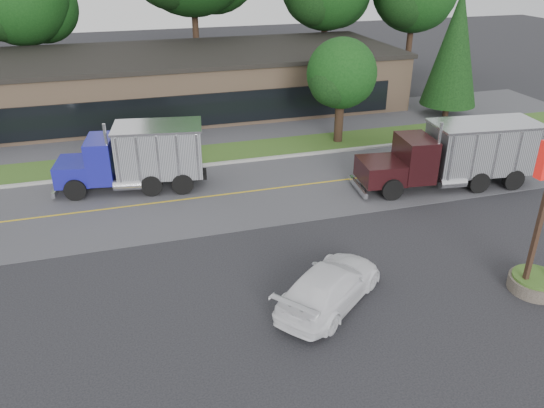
% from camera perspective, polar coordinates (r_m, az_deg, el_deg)
% --- Properties ---
extents(ground, '(140.00, 140.00, 0.00)m').
position_cam_1_polar(ground, '(19.62, -2.92, -10.19)').
color(ground, '#313136').
rests_on(ground, ground).
extents(road, '(60.00, 8.00, 0.02)m').
position_cam_1_polar(road, '(27.26, -7.49, 0.70)').
color(road, '#5D5D62').
rests_on(road, ground).
extents(center_line, '(60.00, 0.12, 0.01)m').
position_cam_1_polar(center_line, '(27.26, -7.49, 0.70)').
color(center_line, gold).
rests_on(center_line, ground).
extents(curb, '(60.00, 0.30, 0.12)m').
position_cam_1_polar(curb, '(31.08, -8.82, 3.89)').
color(curb, '#9E9E99').
rests_on(curb, ground).
extents(grass_verge, '(60.00, 3.40, 0.03)m').
position_cam_1_polar(grass_verge, '(32.74, -9.29, 5.02)').
color(grass_verge, '#2F541D').
rests_on(grass_verge, ground).
extents(far_parking, '(60.00, 7.00, 0.02)m').
position_cam_1_polar(far_parking, '(37.43, -10.40, 7.64)').
color(far_parking, '#5D5D62').
rests_on(far_parking, ground).
extents(strip_mall, '(32.00, 12.00, 4.00)m').
position_cam_1_polar(strip_mall, '(42.87, -8.94, 12.89)').
color(strip_mall, '#96765C').
rests_on(strip_mall, ground).
extents(tree_far_b, '(8.21, 7.73, 11.71)m').
position_cam_1_polar(tree_far_b, '(50.07, -25.25, 19.12)').
color(tree_far_b, '#382619').
rests_on(tree_far_b, ground).
extents(evergreen_right, '(4.01, 4.01, 9.12)m').
position_cam_1_polar(evergreen_right, '(41.41, 19.09, 15.62)').
color(evergreen_right, '#382619').
rests_on(evergreen_right, ground).
extents(tree_verge, '(4.64, 4.37, 6.62)m').
position_cam_1_polar(tree_verge, '(34.18, 7.55, 13.43)').
color(tree_verge, '#382619').
rests_on(tree_verge, ground).
extents(dump_truck_blue, '(7.76, 3.68, 3.36)m').
position_cam_1_polar(dump_truck_blue, '(28.36, -14.07, 5.10)').
color(dump_truck_blue, black).
rests_on(dump_truck_blue, ground).
extents(dump_truck_maroon, '(9.68, 3.55, 3.36)m').
position_cam_1_polar(dump_truck_maroon, '(29.48, 19.44, 5.20)').
color(dump_truck_maroon, black).
rests_on(dump_truck_maroon, ground).
extents(rally_car, '(5.32, 4.86, 1.49)m').
position_cam_1_polar(rally_car, '(19.11, 6.25, -8.69)').
color(rally_car, white).
rests_on(rally_car, ground).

